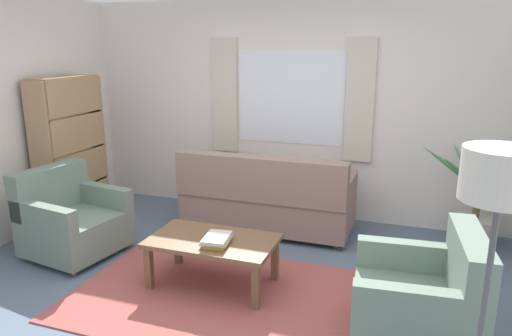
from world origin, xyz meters
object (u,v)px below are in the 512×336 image
(potted_plant, at_px, (477,204))
(standing_lamp, at_px, (498,204))
(couch, at_px, (266,199))
(bookshelf, at_px, (75,148))
(book_stack_on_table, at_px, (217,240))
(coffee_table, at_px, (213,245))
(armchair_right, at_px, (422,302))
(armchair_left, at_px, (71,220))

(potted_plant, relative_size, standing_lamp, 0.74)
(couch, xyz_separation_m, bookshelf, (-2.26, -0.39, 0.51))
(book_stack_on_table, bearing_deg, coffee_table, 130.74)
(armchair_right, bearing_deg, couch, -140.41)
(standing_lamp, bearing_deg, couch, 126.80)
(armchair_left, relative_size, book_stack_on_table, 3.05)
(couch, height_order, coffee_table, couch)
(potted_plant, bearing_deg, standing_lamp, -95.38)
(coffee_table, relative_size, potted_plant, 0.91)
(couch, distance_m, bookshelf, 2.35)
(standing_lamp, bearing_deg, coffee_table, 148.42)
(armchair_left, height_order, coffee_table, armchair_left)
(book_stack_on_table, bearing_deg, armchair_left, 172.53)
(coffee_table, height_order, potted_plant, potted_plant)
(book_stack_on_table, relative_size, bookshelf, 0.18)
(armchair_left, distance_m, potted_plant, 4.15)
(potted_plant, bearing_deg, couch, -173.40)
(armchair_left, height_order, standing_lamp, standing_lamp)
(potted_plant, bearing_deg, armchair_right, -104.54)
(armchair_left, distance_m, bookshelf, 1.16)
(armchair_right, height_order, bookshelf, bookshelf)
(armchair_right, distance_m, book_stack_on_table, 1.68)
(armchair_left, xyz_separation_m, bookshelf, (-0.60, 0.85, 0.52))
(potted_plant, bearing_deg, armchair_left, -158.88)
(armchair_right, bearing_deg, book_stack_on_table, -103.62)
(coffee_table, distance_m, potted_plant, 2.77)
(armchair_left, relative_size, bookshelf, 0.56)
(couch, relative_size, armchair_left, 1.99)
(armchair_right, xyz_separation_m, coffee_table, (-1.73, 0.34, 0.03))
(coffee_table, bearing_deg, potted_plant, 35.91)
(coffee_table, height_order, bookshelf, bookshelf)
(armchair_right, height_order, coffee_table, armchair_right)
(armchair_left, relative_size, potted_plant, 0.79)
(potted_plant, distance_m, bookshelf, 4.53)
(potted_plant, bearing_deg, bookshelf, -171.73)
(armchair_left, bearing_deg, couch, -44.49)
(coffee_table, height_order, standing_lamp, standing_lamp)
(book_stack_on_table, xyz_separation_m, potted_plant, (2.17, 1.72, 0.00))
(standing_lamp, bearing_deg, armchair_left, 159.51)
(couch, height_order, book_stack_on_table, couch)
(armchair_right, xyz_separation_m, bookshelf, (-3.96, 1.32, 0.52))
(armchair_left, bearing_deg, book_stack_on_table, -88.58)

